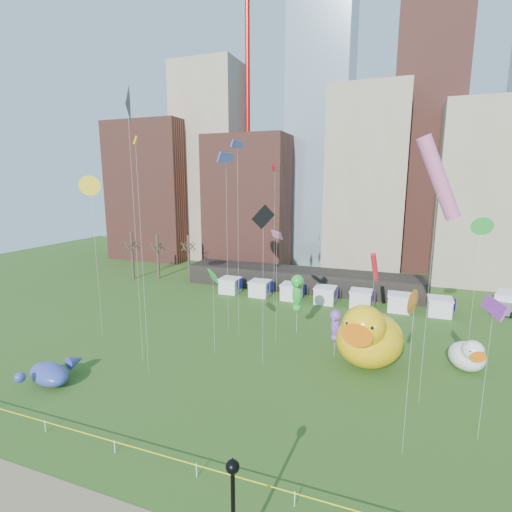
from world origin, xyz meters
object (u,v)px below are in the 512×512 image
at_px(small_duck, 468,355).
at_px(lamppost, 233,503).
at_px(seahorse_green, 297,290).
at_px(seahorse_purple, 335,323).
at_px(box_truck, 505,301).
at_px(big_duck, 368,336).
at_px(whale_inflatable, 51,373).

xyz_separation_m(small_duck, lamppost, (-12.76, -24.79, 2.04)).
bearing_deg(seahorse_green, seahorse_purple, -53.62).
bearing_deg(lamppost, seahorse_green, 98.89).
distance_m(seahorse_purple, box_truck, 29.57).
height_order(big_duck, box_truck, big_duck).
distance_m(big_duck, lamppost, 22.80).
bearing_deg(seahorse_purple, box_truck, 51.23).
height_order(small_duck, lamppost, lamppost).
bearing_deg(whale_inflatable, seahorse_green, 61.85).
relative_size(seahorse_purple, whale_inflatable, 0.84).
distance_m(small_duck, seahorse_purple, 12.29).
relative_size(seahorse_purple, lamppost, 0.85).
bearing_deg(box_truck, whale_inflatable, -121.13).
xyz_separation_m(big_duck, box_truck, (16.14, 23.10, -1.71)).
bearing_deg(big_duck, small_duck, 25.98).
distance_m(lamppost, box_truck, 49.84).
xyz_separation_m(seahorse_green, lamppost, (4.39, -28.06, -1.56)).
relative_size(lamppost, box_truck, 0.93).
xyz_separation_m(small_duck, seahorse_purple, (-12.03, -1.45, 2.05)).
xyz_separation_m(big_duck, small_duck, (8.79, 2.34, -1.48)).
distance_m(big_duck, whale_inflatable, 28.66).
height_order(big_duck, whale_inflatable, big_duck).
height_order(seahorse_green, lamppost, seahorse_green).
xyz_separation_m(small_duck, whale_inflatable, (-34.33, -15.18, -0.58)).
distance_m(seahorse_purple, whale_inflatable, 26.32).
xyz_separation_m(big_duck, seahorse_green, (-8.36, 5.61, 2.12)).
distance_m(small_duck, seahorse_green, 17.83).
height_order(big_duck, small_duck, big_duck).
bearing_deg(seahorse_purple, lamppost, -89.46).
relative_size(big_duck, seahorse_purple, 1.84).
xyz_separation_m(seahorse_purple, whale_inflatable, (-22.29, -13.73, -2.64)).
height_order(lamppost, box_truck, lamppost).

